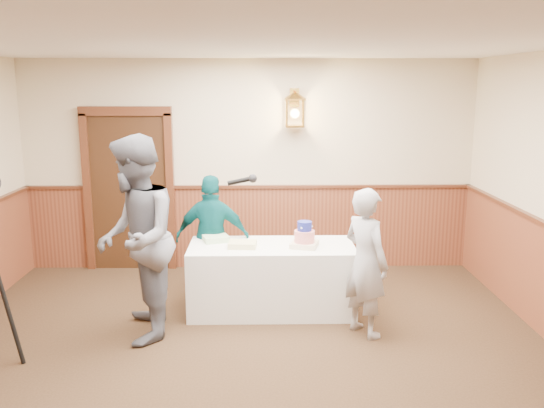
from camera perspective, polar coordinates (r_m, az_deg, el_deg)
The scene contains 9 objects.
ground at distance 4.83m, azimuth -3.09°, elevation -18.99°, with size 7.00×7.00×0.00m, color #301F12.
room_shell at distance 4.70m, azimuth -3.76°, elevation 0.12°, with size 6.02×7.02×2.81m.
display_table at distance 6.40m, azimuth -0.03°, elevation -7.32°, with size 1.80×0.80×0.75m, color white.
tiered_cake at distance 6.20m, azimuth 3.23°, elevation -3.28°, with size 0.34×0.34×0.28m.
sheet_cake_yellow at distance 6.21m, azimuth -2.94°, elevation -4.02°, with size 0.29×0.23×0.06m, color #CDD17D.
sheet_cake_green at distance 6.46m, azimuth -5.57°, elevation -3.43°, with size 0.27×0.22×0.06m, color #B6E5A2.
interviewer at distance 5.70m, azimuth -13.34°, elevation -3.42°, with size 1.63×1.09×2.01m.
baker at distance 5.77m, azimuth 9.27°, elevation -5.73°, with size 0.55×0.36×1.50m, color #9F9FA5.
assistant_p at distance 6.66m, azimuth -5.89°, elevation -3.39°, with size 0.86×0.36×1.47m, color #094C50.
Camera 1 is at (0.17, -4.15, 2.47)m, focal length 38.00 mm.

